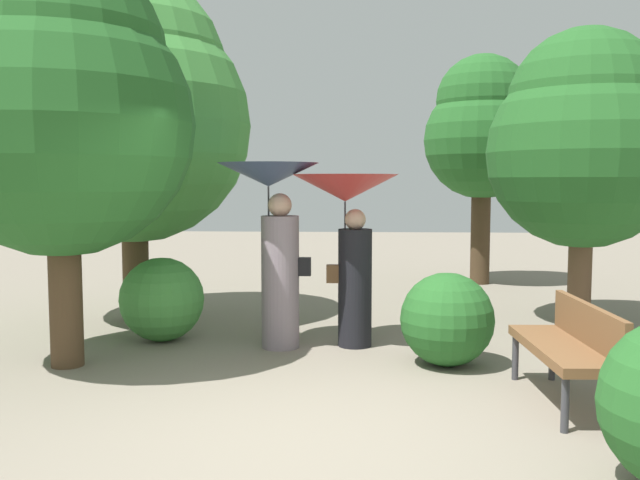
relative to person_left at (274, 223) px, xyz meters
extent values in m
plane|color=gray|center=(0.48, -2.65, -1.39)|extent=(40.00, 40.00, 0.00)
cylinder|color=gray|center=(0.07, 0.00, -0.66)|extent=(0.42, 0.42, 1.46)
sphere|color=tan|center=(0.07, 0.00, 0.19)|extent=(0.26, 0.26, 0.26)
cylinder|color=#333338|center=(-0.06, 0.00, -0.02)|extent=(0.02, 0.02, 0.83)
cone|color=#38476B|center=(-0.06, 0.00, 0.52)|extent=(1.11, 1.11, 0.26)
cube|color=black|center=(0.33, -0.01, -0.48)|extent=(0.14, 0.10, 0.20)
cylinder|color=black|center=(0.89, 0.11, -0.73)|extent=(0.37, 0.37, 1.31)
sphere|color=tan|center=(0.89, 0.11, 0.03)|extent=(0.23, 0.23, 0.23)
cylinder|color=#333338|center=(0.78, 0.11, -0.15)|extent=(0.02, 0.02, 0.76)
cone|color=#B22D2D|center=(0.78, 0.11, 0.38)|extent=(1.17, 1.17, 0.30)
cube|color=brown|center=(0.64, 0.11, -0.57)|extent=(0.14, 0.10, 0.20)
cylinder|color=#38383D|center=(2.38, -1.12, -1.17)|extent=(0.06, 0.06, 0.44)
cylinder|color=#38383D|center=(2.72, -1.11, -1.17)|extent=(0.06, 0.06, 0.44)
cylinder|color=#38383D|center=(2.44, -2.46, -1.17)|extent=(0.06, 0.06, 0.44)
cylinder|color=#38383D|center=(2.78, -2.45, -1.17)|extent=(0.06, 0.06, 0.44)
cube|color=brown|center=(2.58, -1.78, -0.93)|extent=(0.50, 1.52, 0.08)
cube|color=brown|center=(2.82, -1.77, -0.73)|extent=(0.12, 1.50, 0.35)
cylinder|color=#4C3823|center=(-1.97, -0.88, 0.21)|extent=(0.32, 0.32, 3.19)
sphere|color=#235B23|center=(-1.97, -0.88, 1.01)|extent=(2.60, 2.60, 2.60)
sphere|color=#235B23|center=(-1.97, -0.88, 1.65)|extent=(2.08, 2.08, 2.08)
cylinder|color=#42301E|center=(3.12, 4.91, 0.32)|extent=(0.34, 0.34, 3.42)
sphere|color=#235B23|center=(3.12, 4.91, 1.18)|extent=(2.06, 2.06, 2.06)
sphere|color=#235B23|center=(3.12, 4.91, 1.86)|extent=(1.65, 1.65, 1.65)
cylinder|color=#4C3823|center=(-2.01, 1.38, 0.33)|extent=(0.34, 0.34, 3.43)
sphere|color=#428C3D|center=(-2.01, 1.38, 1.19)|extent=(3.08, 3.08, 3.08)
sphere|color=#428C3D|center=(-2.01, 1.38, 1.87)|extent=(2.46, 2.46, 2.46)
cylinder|color=brown|center=(3.75, 1.39, 0.08)|extent=(0.29, 0.29, 2.93)
sphere|color=#235B23|center=(3.75, 1.39, 0.81)|extent=(2.41, 2.41, 2.41)
sphere|color=#235B23|center=(3.75, 1.39, 1.40)|extent=(1.93, 1.93, 1.93)
sphere|color=#235B23|center=(1.81, -0.66, -0.92)|extent=(0.93, 0.93, 0.93)
sphere|color=#428C3D|center=(-1.33, 0.23, -0.90)|extent=(0.97, 0.97, 0.97)
camera|label=1|loc=(0.91, -7.41, 0.45)|focal=38.25mm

